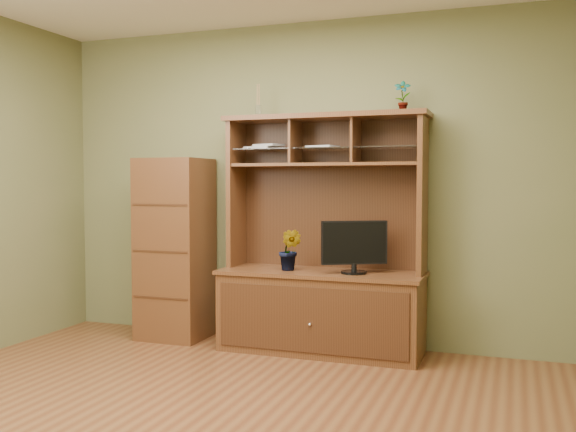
% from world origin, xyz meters
% --- Properties ---
extents(room, '(4.54, 4.04, 2.74)m').
position_xyz_m(room, '(0.00, 0.00, 1.35)').
color(room, '#5B301A').
rests_on(room, ground).
extents(media_hutch, '(1.66, 0.61, 1.90)m').
position_xyz_m(media_hutch, '(0.24, 1.73, 0.52)').
color(media_hutch, '#452713').
rests_on(media_hutch, room).
extents(monitor, '(0.47, 0.29, 0.41)m').
position_xyz_m(monitor, '(0.52, 1.65, 0.87)').
color(monitor, black).
rests_on(monitor, media_hutch).
extents(orchid_plant, '(0.20, 0.17, 0.33)m').
position_xyz_m(orchid_plant, '(-0.01, 1.65, 0.82)').
color(orchid_plant, '#245A1E').
rests_on(orchid_plant, media_hutch).
extents(top_plant, '(0.13, 0.10, 0.24)m').
position_xyz_m(top_plant, '(0.85, 1.80, 2.02)').
color(top_plant, '#385D20').
rests_on(top_plant, media_hutch).
extents(reed_diffuser, '(0.05, 0.05, 0.27)m').
position_xyz_m(reed_diffuser, '(-0.34, 1.80, 2.01)').
color(reed_diffuser, silver).
rests_on(reed_diffuser, media_hutch).
extents(magazines, '(0.80, 0.23, 0.04)m').
position_xyz_m(magazines, '(-0.13, 1.80, 1.65)').
color(magazines, silver).
rests_on(magazines, media_hutch).
extents(side_cabinet, '(0.56, 0.51, 1.56)m').
position_xyz_m(side_cabinet, '(-1.10, 1.73, 0.78)').
color(side_cabinet, '#452713').
rests_on(side_cabinet, room).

